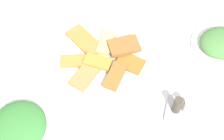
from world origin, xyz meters
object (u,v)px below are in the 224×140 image
Objects in this scene: pide_platter at (101,58)px; salad_plate_greens at (19,127)px; salad_plate_rice at (223,44)px; condiment_caddy at (181,108)px; dining_table at (120,99)px.

salad_plate_greens is at bearing 46.43° from pide_platter.
salad_plate_rice is (-0.42, -0.05, 0.01)m from pide_platter.
salad_plate_greens is 0.49m from condiment_caddy.
salad_plate_greens is at bearing 26.20° from dining_table.
salad_plate_rice is at bearing -157.01° from dining_table.
condiment_caddy is (-0.19, 0.10, 0.12)m from dining_table.
salad_plate_greens is at bearing 24.48° from salad_plate_rice.
condiment_caddy is at bearing 54.78° from salad_plate_rice.
condiment_caddy reaches higher than pide_platter.
pide_platter is 2.73× the size of condiment_caddy.
salad_plate_greens is at bearing 6.41° from condiment_caddy.
salad_plate_rice is 1.95× the size of condiment_caddy.
pide_platter is at bearing -133.57° from salad_plate_greens.
condiment_caddy reaches higher than dining_table.
salad_plate_greens is 0.73m from salad_plate_rice.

